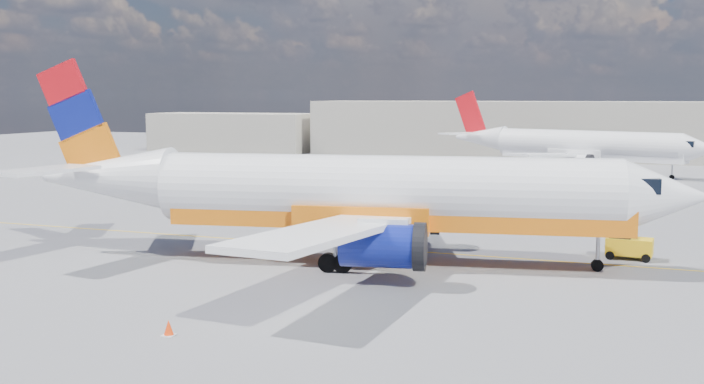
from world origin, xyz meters
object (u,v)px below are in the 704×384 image
(second_jet, at_px, (579,146))
(traffic_cone, at_px, (169,328))
(gse_tug, at_px, (628,244))
(main_jet, at_px, (364,194))

(second_jet, bearing_deg, traffic_cone, -80.68)
(traffic_cone, bearing_deg, second_jet, 81.53)
(traffic_cone, bearing_deg, gse_tug, 52.04)
(main_jet, height_order, second_jet, main_jet)
(main_jet, xyz_separation_m, traffic_cone, (-2.66, -14.62, -3.37))
(second_jet, xyz_separation_m, gse_tug, (5.78, -47.56, -2.34))
(main_jet, bearing_deg, gse_tug, 13.86)
(main_jet, distance_m, gse_tug, 14.72)
(main_jet, bearing_deg, traffic_cone, -109.92)
(main_jet, distance_m, second_jet, 53.84)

